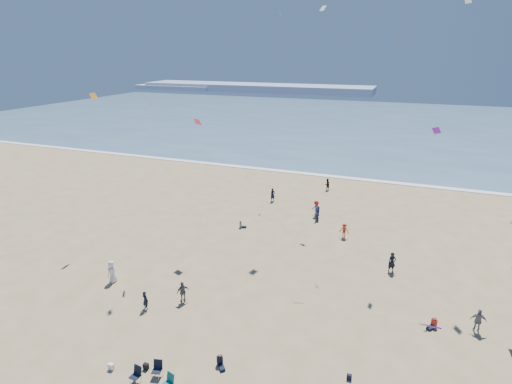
% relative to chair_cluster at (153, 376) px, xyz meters
% --- Properties ---
extents(ocean, '(220.00, 100.00, 0.06)m').
position_rel_chair_cluster_xyz_m(ocean, '(1.90, 93.03, -0.47)').
color(ocean, '#476B84').
rests_on(ocean, ground).
extents(surf_line, '(220.00, 1.20, 0.08)m').
position_rel_chair_cluster_xyz_m(surf_line, '(1.90, 43.03, -0.46)').
color(surf_line, white).
rests_on(surf_line, ground).
extents(headland_far, '(110.00, 20.00, 3.20)m').
position_rel_chair_cluster_xyz_m(headland_far, '(-58.10, 168.03, 1.10)').
color(headland_far, '#7A8EA8').
rests_on(headland_far, ground).
extents(headland_near, '(40.00, 14.00, 2.00)m').
position_rel_chair_cluster_xyz_m(headland_near, '(-98.10, 163.03, 0.50)').
color(headland_near, '#7A8EA8').
rests_on(headland_near, ground).
extents(standing_flyers, '(31.65, 46.51, 1.87)m').
position_rel_chair_cluster_xyz_m(standing_flyers, '(5.59, 13.67, 0.35)').
color(standing_flyers, '#BB351A').
rests_on(standing_flyers, ground).
extents(seated_group, '(19.54, 30.73, 0.84)m').
position_rel_chair_cluster_xyz_m(seated_group, '(6.78, 3.63, -0.08)').
color(seated_group, white).
rests_on(seated_group, ground).
extents(chair_cluster, '(2.70, 1.49, 1.00)m').
position_rel_chair_cluster_xyz_m(chair_cluster, '(0.00, 0.00, 0.00)').
color(chair_cluster, black).
rests_on(chair_cluster, ground).
extents(white_tote, '(0.35, 0.20, 0.40)m').
position_rel_chair_cluster_xyz_m(white_tote, '(-2.93, -0.00, -0.30)').
color(white_tote, white).
rests_on(white_tote, ground).
extents(black_backpack, '(0.30, 0.22, 0.38)m').
position_rel_chair_cluster_xyz_m(black_backpack, '(-1.03, 0.74, -0.31)').
color(black_backpack, black).
rests_on(black_backpack, ground).
extents(navy_bag, '(0.28, 0.18, 0.34)m').
position_rel_chair_cluster_xyz_m(navy_bag, '(10.28, 4.19, -0.33)').
color(navy_bag, black).
rests_on(navy_bag, ground).
extents(kites_aloft, '(40.85, 41.78, 28.32)m').
position_rel_chair_cluster_xyz_m(kites_aloft, '(11.20, 10.78, 14.02)').
color(kites_aloft, white).
rests_on(kites_aloft, ground).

